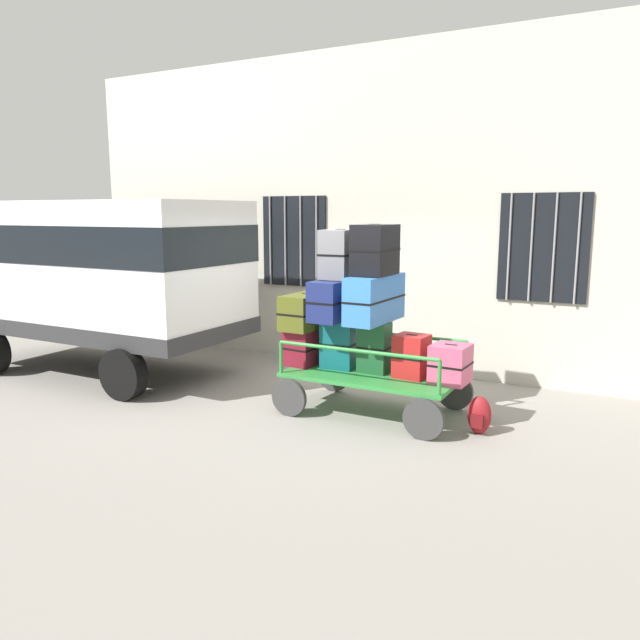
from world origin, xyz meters
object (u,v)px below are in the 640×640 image
van (102,268)px  suitcase_center_middle (375,299)px  suitcase_right_bottom (450,364)px  suitcase_midleft_top (340,254)px  suitcase_midright_bottom (412,356)px  backpack (479,415)px  suitcase_center_top (375,250)px  suitcase_center_bottom (374,347)px  suitcase_midleft_middle (339,299)px  suitcase_midleft_bottom (339,343)px  luggage_cart (373,380)px  suitcase_left_bottom (307,346)px  suitcase_left_middle (307,311)px

van → suitcase_center_middle: van is taller
suitcase_center_middle → suitcase_right_bottom: suitcase_center_middle is taller
suitcase_midleft_top → suitcase_center_middle: size_ratio=0.58×
suitcase_midright_bottom → backpack: suitcase_midright_bottom is taller
van → suitcase_center_top: (4.58, 0.03, 0.41)m
suitcase_center_bottom → backpack: bearing=-5.9°
suitcase_midleft_middle → suitcase_midleft_top: size_ratio=1.63×
suitcase_center_bottom → suitcase_right_bottom: (0.97, -0.02, -0.09)m
suitcase_midleft_bottom → backpack: suitcase_midleft_bottom is taller
luggage_cart → backpack: size_ratio=4.99×
suitcase_center_bottom → suitcase_midleft_middle: bearing=-177.5°
suitcase_midleft_bottom → suitcase_center_top: 1.30m
van → suitcase_center_bottom: (4.58, 0.05, -0.80)m
luggage_cart → suitcase_center_top: suitcase_center_top is taller
suitcase_center_top → suitcase_left_bottom: bearing=177.8°
suitcase_left_bottom → suitcase_center_middle: (0.97, -0.03, 0.70)m
suitcase_midleft_bottom → suitcase_right_bottom: (1.46, -0.02, -0.09)m
suitcase_right_bottom → suitcase_left_bottom: bearing=178.9°
suitcase_center_top → backpack: (1.36, -0.12, -1.82)m
suitcase_left_middle → suitcase_right_bottom: (1.94, -0.05, -0.47)m
suitcase_left_middle → suitcase_center_bottom: 1.04m
luggage_cart → van: bearing=-179.5°
suitcase_left_bottom → suitcase_center_top: 1.62m
van → suitcase_center_middle: bearing=0.5°
van → suitcase_center_bottom: 4.65m
suitcase_midleft_middle → luggage_cart: bearing=1.4°
suitcase_midleft_bottom → suitcase_right_bottom: 1.46m
van → suitcase_midright_bottom: (5.07, 0.05, -0.86)m
suitcase_center_top → suitcase_right_bottom: 1.62m
van → suitcase_left_bottom: size_ratio=6.97×
suitcase_center_middle → suitcase_center_top: 0.59m
suitcase_left_middle → suitcase_right_bottom: bearing=-1.3°
suitcase_left_middle → suitcase_center_bottom: bearing=-1.6°
suitcase_left_middle → suitcase_midleft_middle: bearing=-5.7°
suitcase_midleft_middle → suitcase_midleft_top: (0.00, 0.04, 0.56)m
suitcase_midleft_top → backpack: suitcase_midleft_top is taller
suitcase_left_bottom → suitcase_midleft_bottom: (0.49, -0.02, 0.09)m
suitcase_left_middle → suitcase_center_middle: (0.97, -0.04, 0.23)m
van → suitcase_right_bottom: size_ratio=9.63×
luggage_cart → suitcase_left_bottom: 1.03m
van → suitcase_midright_bottom: van is taller
luggage_cart → suitcase_midright_bottom: (0.49, 0.01, 0.36)m
suitcase_midleft_bottom → luggage_cart: bearing=-1.1°
suitcase_left_middle → suitcase_midright_bottom: suitcase_left_middle is taller
luggage_cart → suitcase_midleft_top: bearing=176.6°
luggage_cart → suitcase_left_middle: suitcase_left_middle is taller
suitcase_center_bottom → suitcase_center_middle: 0.61m
suitcase_left_middle → suitcase_midleft_top: size_ratio=1.35×
suitcase_left_middle → suitcase_center_top: bearing=-2.8°
suitcase_center_bottom → backpack: size_ratio=1.46×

